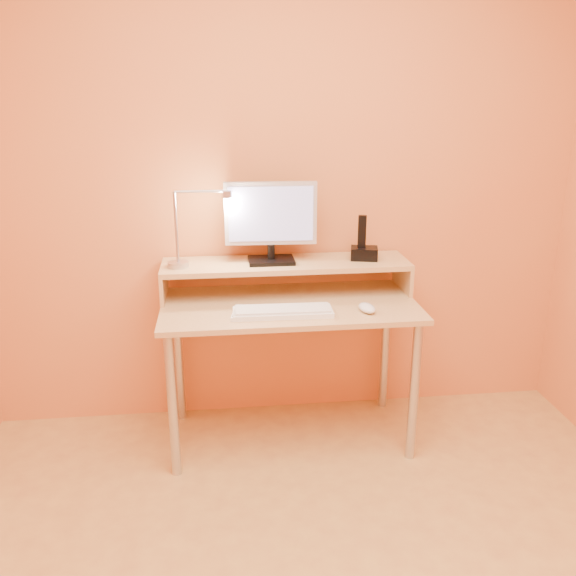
{
  "coord_description": "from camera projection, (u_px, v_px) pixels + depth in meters",
  "views": [
    {
      "loc": [
        -0.32,
        -1.48,
        1.68
      ],
      "look_at": [
        -0.01,
        1.13,
        0.81
      ],
      "focal_mm": 37.72,
      "sensor_mm": 36.0,
      "label": 1
    }
  ],
  "objects": [
    {
      "name": "wall_back",
      "position": [
        282.0,
        180.0,
        2.98
      ],
      "size": [
        3.0,
        0.04,
        2.5
      ],
      "primitive_type": "cube",
      "color": "#D98348",
      "rests_on": "floor"
    },
    {
      "name": "lamp_base",
      "position": [
        178.0,
        264.0,
        2.85
      ],
      "size": [
        0.1,
        0.1,
        0.02
      ],
      "primitive_type": "cylinder",
      "color": "#B5B5BF",
      "rests_on": "desk_shelf"
    },
    {
      "name": "lamp_arm",
      "position": [
        201.0,
        191.0,
        2.76
      ],
      "size": [
        0.24,
        0.01,
        0.01
      ],
      "primitive_type": "cylinder",
      "rotation": [
        0.0,
        1.57,
        0.0
      ],
      "color": "#B5B5BF",
      "rests_on": "lamp_post"
    },
    {
      "name": "monitor_neck",
      "position": [
        271.0,
        252.0,
        2.92
      ],
      "size": [
        0.04,
        0.04,
        0.07
      ],
      "primitive_type": "cylinder",
      "color": "black",
      "rests_on": "monitor_foot"
    },
    {
      "name": "lamp_post",
      "position": [
        176.0,
        227.0,
        2.8
      ],
      "size": [
        0.01,
        0.01,
        0.33
      ],
      "primitive_type": "cylinder",
      "color": "#B5B5BF",
      "rests_on": "lamp_base"
    },
    {
      "name": "phone_led",
      "position": [
        376.0,
        256.0,
        2.93
      ],
      "size": [
        0.01,
        0.0,
        0.04
      ],
      "primitive_type": "cube",
      "color": "#2979EC",
      "rests_on": "phone_dock"
    },
    {
      "name": "keyboard",
      "position": [
        283.0,
        312.0,
        2.7
      ],
      "size": [
        0.45,
        0.15,
        0.02
      ],
      "primitive_type": "cube",
      "rotation": [
        0.0,
        0.0,
        -0.02
      ],
      "color": "white",
      "rests_on": "desk_lower"
    },
    {
      "name": "shelf_riser_right",
      "position": [
        403.0,
        276.0,
        3.03
      ],
      "size": [
        0.02,
        0.3,
        0.14
      ],
      "primitive_type": "cube",
      "color": "tan",
      "rests_on": "desk_lower"
    },
    {
      "name": "monitor_back",
      "position": [
        270.0,
        212.0,
        2.89
      ],
      "size": [
        0.39,
        0.03,
        0.25
      ],
      "primitive_type": "cube",
      "rotation": [
        0.0,
        0.0,
        -0.05
      ],
      "color": "black",
      "rests_on": "monitor_panel"
    },
    {
      "name": "desk_leg_fr",
      "position": [
        414.0,
        392.0,
        2.79
      ],
      "size": [
        0.04,
        0.04,
        0.69
      ],
      "primitive_type": "cylinder",
      "color": "#B5B5BF",
      "rests_on": "floor"
    },
    {
      "name": "desk_leg_br",
      "position": [
        385.0,
        348.0,
        3.26
      ],
      "size": [
        0.04,
        0.04,
        0.69
      ],
      "primitive_type": "cylinder",
      "color": "#B5B5BF",
      "rests_on": "floor"
    },
    {
      "name": "monitor_screen",
      "position": [
        271.0,
        214.0,
        2.85
      ],
      "size": [
        0.4,
        0.02,
        0.26
      ],
      "primitive_type": "cube",
      "rotation": [
        0.0,
        0.0,
        -0.05
      ],
      "color": "#9A9BD7",
      "rests_on": "monitor_panel"
    },
    {
      "name": "phone_dock",
      "position": [
        364.0,
        253.0,
        2.97
      ],
      "size": [
        0.15,
        0.13,
        0.06
      ],
      "primitive_type": "cube",
      "rotation": [
        0.0,
        0.0,
        -0.22
      ],
      "color": "black",
      "rests_on": "desk_shelf"
    },
    {
      "name": "monitor_foot",
      "position": [
        271.0,
        260.0,
        2.93
      ],
      "size": [
        0.22,
        0.16,
        0.02
      ],
      "primitive_type": "cube",
      "color": "black",
      "rests_on": "desk_shelf"
    },
    {
      "name": "desk_lower",
      "position": [
        289.0,
        305.0,
        2.85
      ],
      "size": [
        1.2,
        0.6,
        0.02
      ],
      "primitive_type": "cube",
      "color": "tan",
      "rests_on": "floor"
    },
    {
      "name": "lamp_bulb",
      "position": [
        227.0,
        198.0,
        2.78
      ],
      "size": [
        0.03,
        0.03,
        0.0
      ],
      "primitive_type": "cylinder",
      "color": "#FFEAC6",
      "rests_on": "lamp_head"
    },
    {
      "name": "desk_shelf",
      "position": [
        286.0,
        264.0,
        2.94
      ],
      "size": [
        1.2,
        0.3,
        0.02
      ],
      "primitive_type": "cube",
      "color": "tan",
      "rests_on": "desk_lower"
    },
    {
      "name": "desk_leg_bl",
      "position": [
        179.0,
        358.0,
        3.14
      ],
      "size": [
        0.04,
        0.04,
        0.69
      ],
      "primitive_type": "cylinder",
      "color": "#B5B5BF",
      "rests_on": "floor"
    },
    {
      "name": "desk_leg_fl",
      "position": [
        173.0,
        406.0,
        2.67
      ],
      "size": [
        0.04,
        0.04,
        0.69
      ],
      "primitive_type": "cylinder",
      "color": "#B5B5BF",
      "rests_on": "floor"
    },
    {
      "name": "remote_control",
      "position": [
        238.0,
        313.0,
        2.69
      ],
      "size": [
        0.07,
        0.18,
        0.02
      ],
      "primitive_type": "cube",
      "rotation": [
        0.0,
        0.0,
        -0.16
      ],
      "color": "white",
      "rests_on": "desk_lower"
    },
    {
      "name": "shelf_riser_left",
      "position": [
        164.0,
        284.0,
        2.9
      ],
      "size": [
        0.02,
        0.3,
        0.14
      ],
      "primitive_type": "cube",
      "color": "tan",
      "rests_on": "desk_lower"
    },
    {
      "name": "monitor_panel",
      "position": [
        271.0,
        213.0,
        2.87
      ],
      "size": [
        0.44,
        0.06,
        0.3
      ],
      "primitive_type": "cube",
      "rotation": [
        0.0,
        0.0,
        -0.05
      ],
      "color": "#B5B4BB",
      "rests_on": "monitor_neck"
    },
    {
      "name": "lamp_head",
      "position": [
        227.0,
        194.0,
        2.77
      ],
      "size": [
        0.04,
        0.04,
        0.03
      ],
      "primitive_type": "cylinder",
      "color": "#B5B5BF",
      "rests_on": "lamp_arm"
    },
    {
      "name": "mouse",
      "position": [
        367.0,
        308.0,
        2.73
      ],
      "size": [
        0.09,
        0.12,
        0.04
      ],
      "primitive_type": "ellipsoid",
      "rotation": [
        0.0,
        0.0,
        0.2
      ],
      "color": "silver",
      "rests_on": "desk_lower"
    },
    {
      "name": "phone_handset",
      "position": [
        362.0,
        232.0,
        2.94
      ],
      "size": [
        0.04,
        0.03,
        0.16
      ],
      "primitive_type": "cube",
      "rotation": [
        0.0,
        0.0,
        -0.22
      ],
      "color": "black",
      "rests_on": "phone_dock"
    }
  ]
}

